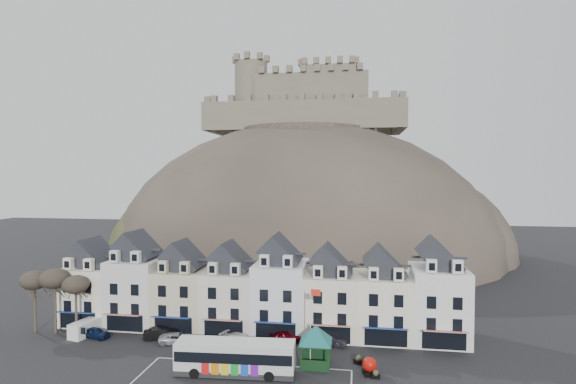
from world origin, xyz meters
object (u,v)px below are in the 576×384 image
(flagpole, at_px, (311,319))
(bus, at_px, (235,356))
(car_white, at_px, (241,341))
(car_silver, at_px, (178,338))
(car_charcoal, at_px, (328,338))
(car_navy, at_px, (96,333))
(car_black, at_px, (162,333))
(car_maroon, at_px, (287,336))
(white_van, at_px, (86,328))
(red_buoy, at_px, (370,366))
(bus_shelter, at_px, (316,334))

(flagpole, bearing_deg, bus, -149.48)
(car_white, bearing_deg, car_silver, 108.10)
(flagpole, relative_size, car_charcoal, 1.81)
(car_navy, xyz_separation_m, car_black, (8.55, 1.00, 0.09))
(car_navy, height_order, car_charcoal, car_charcoal)
(bus, xyz_separation_m, flagpole, (7.58, 4.47, 2.90))
(car_black, bearing_deg, flagpole, -122.46)
(flagpole, relative_size, car_maroon, 1.94)
(white_van, distance_m, car_white, 21.16)
(car_silver, bearing_deg, car_white, -102.55)
(car_navy, bearing_deg, car_black, -68.41)
(bus, bearing_deg, car_maroon, 64.62)
(flagpole, bearing_deg, car_white, 162.61)
(car_silver, bearing_deg, red_buoy, -115.25)
(white_van, bearing_deg, car_charcoal, 15.07)
(red_buoy, bearing_deg, car_navy, 171.08)
(bus, height_order, car_charcoal, bus)
(car_black, relative_size, car_charcoal, 0.97)
(bus, distance_m, car_white, 7.44)
(car_black, bearing_deg, bus, -146.01)
(bus_shelter, distance_m, car_black, 21.02)
(red_buoy, distance_m, white_van, 36.89)
(bus_shelter, xyz_separation_m, car_navy, (-28.79, 3.98, -2.83))
(bus_shelter, xyz_separation_m, car_charcoal, (0.95, 6.34, -2.72))
(car_silver, bearing_deg, car_black, 53.84)
(car_navy, bearing_deg, red_buoy, -83.98)
(bus_shelter, bearing_deg, car_navy, 171.26)
(car_black, relative_size, car_maroon, 1.04)
(car_silver, distance_m, car_maroon, 13.60)
(car_silver, height_order, car_charcoal, car_charcoal)
(car_navy, height_order, car_white, car_white)
(bus_shelter, distance_m, car_maroon, 8.11)
(car_charcoal, bearing_deg, car_navy, 110.93)
(red_buoy, bearing_deg, bus_shelter, 166.05)
(bus_shelter, xyz_separation_m, car_maroon, (-4.25, 6.34, -2.75))
(car_maroon, bearing_deg, car_white, 101.65)
(flagpole, relative_size, white_van, 1.85)
(car_charcoal, bearing_deg, car_maroon, 106.41)
(red_buoy, bearing_deg, car_silver, 167.30)
(flagpole, bearing_deg, car_maroon, 124.60)
(car_maroon, bearing_deg, red_buoy, -141.74)
(bus, relative_size, car_navy, 3.26)
(red_buoy, bearing_deg, car_black, 166.14)
(car_silver, xyz_separation_m, car_charcoal, (18.56, 2.50, 0.14))
(car_charcoal, bearing_deg, car_white, 119.92)
(bus, xyz_separation_m, car_maroon, (3.94, 9.73, -1.21))
(bus, distance_m, car_silver, 11.95)
(flagpole, height_order, car_silver, flagpole)
(bus, bearing_deg, flagpole, 27.20)
(car_charcoal, bearing_deg, car_silver, 114.07)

